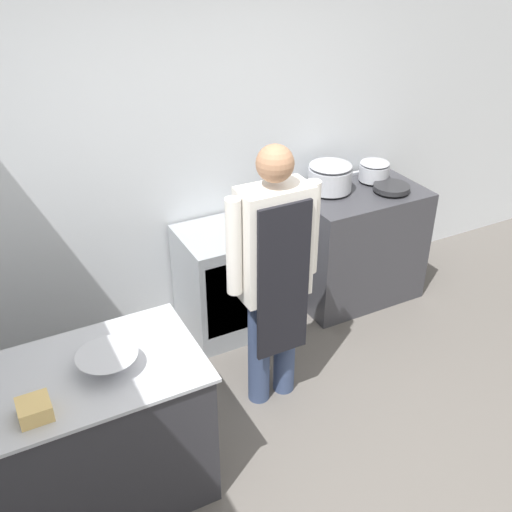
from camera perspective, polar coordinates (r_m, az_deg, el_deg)
The scene contains 11 objects.
ground_plane at distance 3.58m, azimuth 8.16°, elevation -21.73°, with size 14.00×14.00×0.00m, color #5B5651.
wall_back at distance 4.26m, azimuth -6.37°, elevation 10.13°, with size 8.00×0.05×2.70m.
prep_counter at distance 3.34m, azimuth -15.04°, elevation -16.20°, with size 1.14×0.71×0.87m.
stove at distance 4.87m, azimuth 9.52°, elevation 1.10°, with size 0.98×0.64×0.95m.
fridge_unit at distance 4.42m, azimuth -3.19°, elevation -2.52°, with size 0.58×0.57×0.82m.
person_cook at distance 3.50m, azimuth 1.72°, elevation -1.14°, with size 0.60×0.24×1.73m.
mixing_bowl at distance 3.00m, azimuth -13.92°, elevation -9.77°, with size 0.30×0.30×0.10m.
plastic_tub at distance 2.86m, azimuth -20.34°, elevation -13.55°, with size 0.14×0.14×0.08m.
stock_pot at distance 4.57m, azimuth 7.07°, elevation 7.60°, with size 0.33×0.33×0.22m.
saute_pan at distance 4.68m, azimuth 12.78°, elevation 6.39°, with size 0.28×0.28×0.04m.
sauce_pot at distance 4.82m, azimuth 11.20°, elevation 8.04°, with size 0.24×0.24×0.16m.
Camera 1 is at (-1.42, -1.71, 2.81)m, focal length 42.00 mm.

